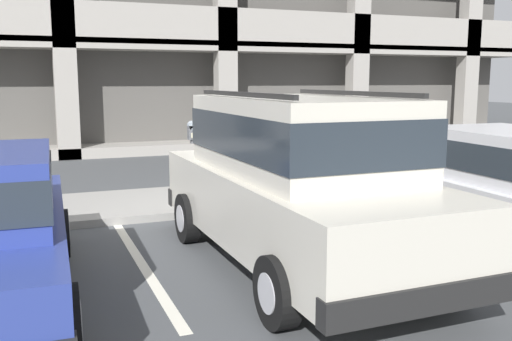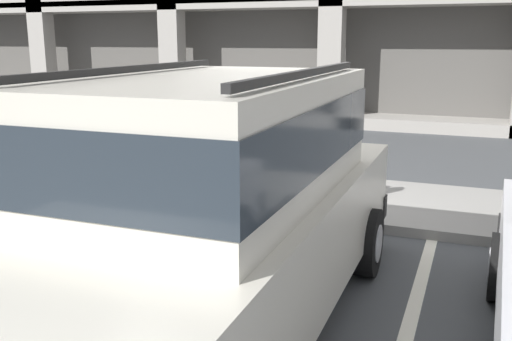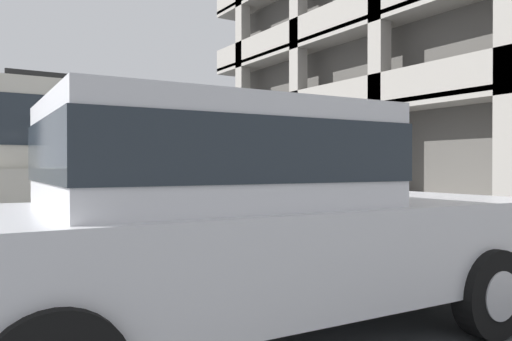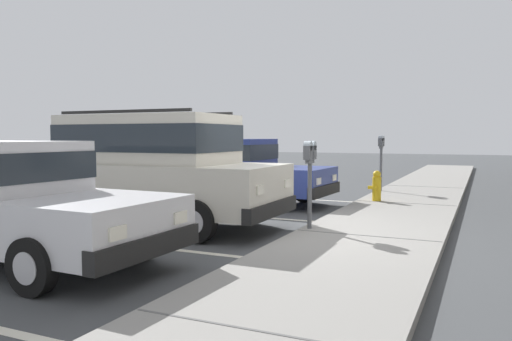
{
  "view_description": "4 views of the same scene",
  "coord_description": "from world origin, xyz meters",
  "px_view_note": "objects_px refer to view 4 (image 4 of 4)",
  "views": [
    {
      "loc": [
        -2.69,
        -8.29,
        2.16
      ],
      "look_at": [
        0.35,
        -0.7,
        0.86
      ],
      "focal_mm": 40.0,
      "sensor_mm": 36.0,
      "label": 1
    },
    {
      "loc": [
        1.92,
        -6.22,
        2.23
      ],
      "look_at": [
        -0.06,
        -1.19,
        0.98
      ],
      "focal_mm": 40.0,
      "sensor_mm": 36.0,
      "label": 2
    },
    {
      "loc": [
        5.85,
        -4.28,
        1.15
      ],
      "look_at": [
        0.07,
        -0.7,
        1.09
      ],
      "focal_mm": 35.0,
      "sensor_mm": 36.0,
      "label": 3
    },
    {
      "loc": [
        7.37,
        2.88,
        1.6
      ],
      "look_at": [
        -0.34,
        -0.66,
        1.02
      ],
      "focal_mm": 35.0,
      "sensor_mm": 36.0,
      "label": 4
    }
  ],
  "objects_px": {
    "parking_meter_near": "(310,163)",
    "fire_hydrant": "(377,186)",
    "silver_suv": "(150,165)",
    "parking_meter_far": "(381,150)",
    "red_sedan": "(234,169)",
    "dark_hatchback": "(5,198)"
  },
  "relations": [
    {
      "from": "red_sedan",
      "to": "silver_suv",
      "type": "bearing_deg",
      "value": 3.17
    },
    {
      "from": "fire_hydrant",
      "to": "silver_suv",
      "type": "bearing_deg",
      "value": -36.44
    },
    {
      "from": "red_sedan",
      "to": "parking_meter_near",
      "type": "bearing_deg",
      "value": 45.73
    },
    {
      "from": "parking_meter_near",
      "to": "fire_hydrant",
      "type": "height_order",
      "value": "parking_meter_near"
    },
    {
      "from": "parking_meter_far",
      "to": "fire_hydrant",
      "type": "distance_m",
      "value": 2.36
    },
    {
      "from": "red_sedan",
      "to": "fire_hydrant",
      "type": "distance_m",
      "value": 3.36
    },
    {
      "from": "silver_suv",
      "to": "parking_meter_near",
      "type": "xyz_separation_m",
      "value": [
        -0.34,
        2.86,
        0.08
      ]
    },
    {
      "from": "red_sedan",
      "to": "parking_meter_far",
      "type": "height_order",
      "value": "parking_meter_far"
    },
    {
      "from": "dark_hatchback",
      "to": "fire_hydrant",
      "type": "xyz_separation_m",
      "value": [
        -7.12,
        3.3,
        -0.36
      ]
    },
    {
      "from": "red_sedan",
      "to": "parking_meter_far",
      "type": "distance_m",
      "value": 4.25
    },
    {
      "from": "fire_hydrant",
      "to": "parking_meter_near",
      "type": "bearing_deg",
      "value": -4.31
    },
    {
      "from": "silver_suv",
      "to": "parking_meter_near",
      "type": "distance_m",
      "value": 2.88
    },
    {
      "from": "parking_meter_far",
      "to": "fire_hydrant",
      "type": "bearing_deg",
      "value": 8.3
    },
    {
      "from": "red_sedan",
      "to": "parking_meter_near",
      "type": "height_order",
      "value": "red_sedan"
    },
    {
      "from": "dark_hatchback",
      "to": "fire_hydrant",
      "type": "distance_m",
      "value": 7.85
    },
    {
      "from": "silver_suv",
      "to": "fire_hydrant",
      "type": "xyz_separation_m",
      "value": [
        -4.27,
        3.16,
        -0.62
      ]
    },
    {
      "from": "parking_meter_near",
      "to": "parking_meter_far",
      "type": "distance_m",
      "value": 6.14
    },
    {
      "from": "silver_suv",
      "to": "dark_hatchback",
      "type": "xyz_separation_m",
      "value": [
        2.84,
        -0.14,
        -0.27
      ]
    },
    {
      "from": "silver_suv",
      "to": "dark_hatchback",
      "type": "distance_m",
      "value": 2.86
    },
    {
      "from": "dark_hatchback",
      "to": "parking_meter_near",
      "type": "height_order",
      "value": "dark_hatchback"
    },
    {
      "from": "silver_suv",
      "to": "parking_meter_far",
      "type": "bearing_deg",
      "value": 155.92
    },
    {
      "from": "parking_meter_far",
      "to": "fire_hydrant",
      "type": "relative_size",
      "value": 2.15
    }
  ]
}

